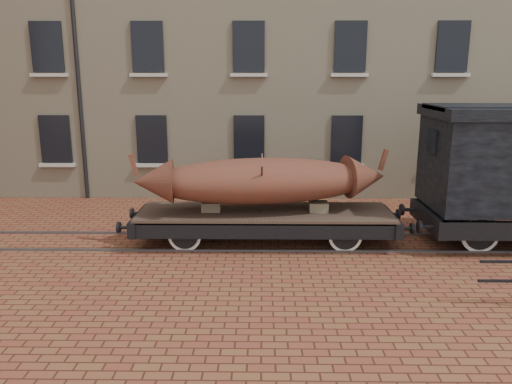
{
  "coord_description": "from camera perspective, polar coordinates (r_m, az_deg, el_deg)",
  "views": [
    {
      "loc": [
        -2.02,
        -12.91,
        4.48
      ],
      "look_at": [
        -2.19,
        0.5,
        1.3
      ],
      "focal_mm": 35.0,
      "sensor_mm": 36.0,
      "label": 1
    }
  ],
  "objects": [
    {
      "name": "iron_boat",
      "position": [
        13.2,
        0.68,
        1.33
      ],
      "size": [
        6.81,
        2.61,
        1.63
      ],
      "color": "maroon",
      "rests_on": "flatcar_wagon"
    },
    {
      "name": "rail_track",
      "position": [
        13.81,
        9.14,
        -5.64
      ],
      "size": [
        30.0,
        1.52,
        0.06
      ],
      "color": "#59595E",
      "rests_on": "ground"
    },
    {
      "name": "ground",
      "position": [
        13.82,
        9.14,
        -5.76
      ],
      "size": [
        90.0,
        90.0,
        0.0
      ],
      "primitive_type": "plane",
      "color": "brown"
    },
    {
      "name": "flatcar_wagon",
      "position": [
        13.45,
        1.01,
        -2.91
      ],
      "size": [
        7.62,
        2.07,
        1.15
      ],
      "color": "#4C3B32",
      "rests_on": "ground"
    },
    {
      "name": "warehouse_cream",
      "position": [
        23.58,
        13.79,
        19.11
      ],
      "size": [
        40.0,
        10.19,
        14.0
      ],
      "color": "beige",
      "rests_on": "ground"
    }
  ]
}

